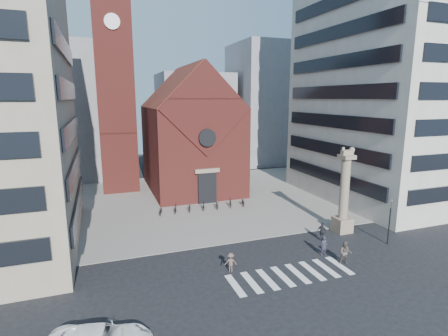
{
  "coord_description": "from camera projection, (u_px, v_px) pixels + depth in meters",
  "views": [
    {
      "loc": [
        -12.57,
        -24.45,
        13.36
      ],
      "look_at": [
        -0.91,
        8.0,
        6.39
      ],
      "focal_mm": 28.0,
      "sensor_mm": 36.0,
      "label": 1
    }
  ],
  "objects": [
    {
      "name": "pedestrian_1",
      "position": [
        345.0,
        253.0,
        28.33
      ],
      "size": [
        1.2,
        1.16,
        1.96
      ],
      "primitive_type": "imported",
      "rotation": [
        0.0,
        0.0,
        -0.64
      ],
      "color": "#524942",
      "rests_on": "ground"
    },
    {
      "name": "scooter_0",
      "position": [
        161.0,
        211.0,
        40.38
      ],
      "size": [
        1.08,
        1.91,
        0.95
      ],
      "primitive_type": "imported",
      "rotation": [
        0.0,
        0.0,
        -0.26
      ],
      "color": "black",
      "rests_on": "piazza"
    },
    {
      "name": "scooter_2",
      "position": [
        190.0,
        207.0,
        41.52
      ],
      "size": [
        1.08,
        1.91,
        0.95
      ],
      "primitive_type": "imported",
      "rotation": [
        0.0,
        0.0,
        -0.26
      ],
      "color": "black",
      "rests_on": "piazza"
    },
    {
      "name": "bg_block_left",
      "position": [
        49.0,
        112.0,
        57.46
      ],
      "size": [
        16.0,
        14.0,
        22.0
      ],
      "primitive_type": "cube",
      "color": "gray",
      "rests_on": "ground"
    },
    {
      "name": "campanile",
      "position": [
        115.0,
        80.0,
        48.76
      ],
      "size": [
        5.5,
        5.5,
        31.2
      ],
      "color": "maroon",
      "rests_on": "ground"
    },
    {
      "name": "traffic_light",
      "position": [
        390.0,
        221.0,
        31.97
      ],
      "size": [
        0.13,
        0.16,
        4.3
      ],
      "color": "black",
      "rests_on": "ground"
    },
    {
      "name": "scooter_5",
      "position": [
        230.0,
        203.0,
        43.22
      ],
      "size": [
        0.93,
        1.83,
        1.06
      ],
      "primitive_type": "imported",
      "rotation": [
        0.0,
        0.0,
        -0.26
      ],
      "color": "black",
      "rests_on": "piazza"
    },
    {
      "name": "scooter_4",
      "position": [
        217.0,
        205.0,
        42.66
      ],
      "size": [
        1.08,
        1.91,
        0.95
      ],
      "primitive_type": "imported",
      "rotation": [
        0.0,
        0.0,
        -0.26
      ],
      "color": "black",
      "rests_on": "piazza"
    },
    {
      "name": "bg_block_right",
      "position": [
        272.0,
        104.0,
        73.02
      ],
      "size": [
        16.0,
        14.0,
        24.0
      ],
      "primitive_type": "cube",
      "color": "gray",
      "rests_on": "ground"
    },
    {
      "name": "pedestrian_3",
      "position": [
        231.0,
        262.0,
        27.18
      ],
      "size": [
        1.11,
        0.82,
        1.53
      ],
      "primitive_type": "imported",
      "rotation": [
        0.0,
        0.0,
        2.86
      ],
      "color": "brown",
      "rests_on": "ground"
    },
    {
      "name": "bg_block_mid",
      "position": [
        195.0,
        119.0,
        71.08
      ],
      "size": [
        14.0,
        12.0,
        18.0
      ],
      "primitive_type": "cube",
      "color": "gray",
      "rests_on": "ground"
    },
    {
      "name": "church",
      "position": [
        190.0,
        135.0,
        50.88
      ],
      "size": [
        12.0,
        16.65,
        18.0
      ],
      "color": "maroon",
      "rests_on": "ground"
    },
    {
      "name": "pedestrian_0",
      "position": [
        324.0,
        246.0,
        29.94
      ],
      "size": [
        0.63,
        0.41,
        1.72
      ],
      "primitive_type": "imported",
      "rotation": [
        0.0,
        0.0,
        -0.0
      ],
      "color": "#2A2837",
      "rests_on": "ground"
    },
    {
      "name": "scooter_1",
      "position": [
        176.0,
        209.0,
        40.94
      ],
      "size": [
        0.93,
        1.83,
        1.06
      ],
      "primitive_type": "imported",
      "rotation": [
        0.0,
        0.0,
        -0.26
      ],
      "color": "black",
      "rests_on": "piazza"
    },
    {
      "name": "piazza",
      "position": [
        203.0,
        199.0,
        46.89
      ],
      "size": [
        46.0,
        30.0,
        0.05
      ],
      "primitive_type": "cube",
      "color": "gray",
      "rests_on": "ground"
    },
    {
      "name": "ground",
      "position": [
        266.0,
        259.0,
        29.37
      ],
      "size": [
        120.0,
        120.0,
        0.0
      ],
      "primitive_type": "plane",
      "color": "black",
      "rests_on": "ground"
    },
    {
      "name": "scooter_6",
      "position": [
        243.0,
        202.0,
        43.8
      ],
      "size": [
        1.08,
        1.91,
        0.95
      ],
      "primitive_type": "imported",
      "rotation": [
        0.0,
        0.0,
        -0.26
      ],
      "color": "black",
      "rests_on": "piazza"
    },
    {
      "name": "building_right",
      "position": [
        394.0,
        77.0,
        45.22
      ],
      "size": [
        18.0,
        22.0,
        32.0
      ],
      "primitive_type": "cube",
      "color": "beige",
      "rests_on": "ground"
    },
    {
      "name": "pedestrian_2",
      "position": [
        322.0,
        232.0,
        33.04
      ],
      "size": [
        0.83,
        1.13,
        1.79
      ],
      "primitive_type": "imported",
      "rotation": [
        0.0,
        0.0,
        1.99
      ],
      "color": "#27282F",
      "rests_on": "ground"
    },
    {
      "name": "scooter_3",
      "position": [
        204.0,
        206.0,
        42.08
      ],
      "size": [
        0.93,
        1.83,
        1.06
      ],
      "primitive_type": "imported",
      "rotation": [
        0.0,
        0.0,
        -0.26
      ],
      "color": "black",
      "rests_on": "piazza"
    },
    {
      "name": "zebra_crossing",
      "position": [
        290.0,
        275.0,
        26.78
      ],
      "size": [
        10.2,
        3.2,
        0.01
      ],
      "primitive_type": null,
      "color": "white",
      "rests_on": "ground"
    },
    {
      "name": "lion_column",
      "position": [
        344.0,
        199.0,
        34.77
      ],
      "size": [
        1.63,
        1.6,
        8.68
      ],
      "color": "gray",
      "rests_on": "ground"
    }
  ]
}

